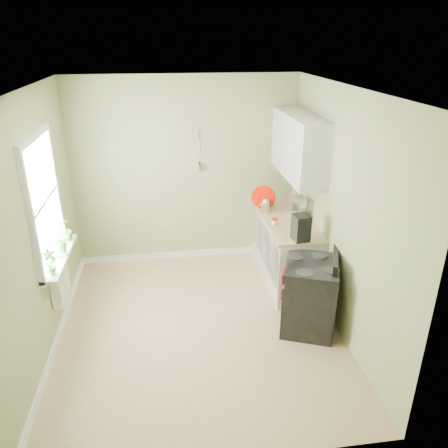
{
  "coord_description": "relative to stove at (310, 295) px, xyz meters",
  "views": [
    {
      "loc": [
        -0.29,
        -4.24,
        3.16
      ],
      "look_at": [
        0.38,
        0.55,
        1.06
      ],
      "focal_mm": 35.0,
      "sensor_mm": 36.0,
      "label": 1
    }
  ],
  "objects": [
    {
      "name": "wall_left",
      "position": [
        -2.89,
        0.16,
        0.93
      ],
      "size": [
        0.02,
        3.6,
        2.7
      ],
      "primitive_type": "cube",
      "color": "#8E9767",
      "rests_on": "floor"
    },
    {
      "name": "upper_cabinets",
      "position": [
        0.15,
        1.26,
        1.43
      ],
      "size": [
        0.35,
        1.4,
        0.8
      ],
      "primitive_type": "cube",
      "color": "silver",
      "rests_on": "wall_right"
    },
    {
      "name": "wall_back",
      "position": [
        -1.28,
        1.97,
        0.93
      ],
      "size": [
        3.2,
        0.02,
        2.7
      ],
      "primitive_type": "cube",
      "color": "#8E9767",
      "rests_on": "floor"
    },
    {
      "name": "jar",
      "position": [
        -0.21,
        0.93,
        0.53
      ],
      "size": [
        0.08,
        0.08,
        0.09
      ],
      "color": "#ACA78B",
      "rests_on": "countertop"
    },
    {
      "name": "window_sill",
      "position": [
        -2.79,
        0.46,
        0.46
      ],
      "size": [
        0.18,
        1.14,
        0.04
      ],
      "primitive_type": "cube",
      "color": "white",
      "rests_on": "wall_left"
    },
    {
      "name": "plant_b",
      "position": [
        -2.78,
        0.57,
        0.63
      ],
      "size": [
        0.16,
        0.19,
        0.3
      ],
      "primitive_type": "imported",
      "rotation": [
        0.0,
        0.0,
        1.73
      ],
      "color": "#2F7B26",
      "rests_on": "window_sill"
    },
    {
      "name": "radiator",
      "position": [
        -2.82,
        0.41,
        0.13
      ],
      "size": [
        0.12,
        0.5,
        0.35
      ],
      "primitive_type": "cube",
      "color": "white",
      "rests_on": "wall_left"
    },
    {
      "name": "window",
      "position": [
        -2.86,
        0.46,
        1.13
      ],
      "size": [
        0.06,
        1.14,
        1.44
      ],
      "color": "white",
      "rests_on": "wall_left"
    },
    {
      "name": "base_cabinets",
      "position": [
        0.02,
        1.16,
        0.01
      ],
      "size": [
        0.6,
        1.6,
        0.87
      ],
      "primitive_type": "cube",
      "color": "silver",
      "rests_on": "floor"
    },
    {
      "name": "red_tray",
      "position": [
        -0.23,
        1.51,
        0.66
      ],
      "size": [
        0.34,
        0.19,
        0.34
      ],
      "primitive_type": "cylinder",
      "rotation": [
        1.45,
        0.0,
        -0.4
      ],
      "color": "#A20E00",
      "rests_on": "countertop"
    },
    {
      "name": "plant_c",
      "position": [
        -2.78,
        0.86,
        0.61
      ],
      "size": [
        0.21,
        0.21,
        0.27
      ],
      "primitive_type": "imported",
      "rotation": [
        0.0,
        0.0,
        4.2
      ],
      "color": "#2F7B26",
      "rests_on": "window_sill"
    },
    {
      "name": "coffee_maker",
      "position": [
        -0.01,
        0.46,
        0.64
      ],
      "size": [
        0.2,
        0.22,
        0.31
      ],
      "color": "black",
      "rests_on": "countertop"
    },
    {
      "name": "wall_utensils",
      "position": [
        -1.08,
        1.94,
        1.14
      ],
      "size": [
        0.02,
        0.14,
        0.58
      ],
      "color": "tan",
      "rests_on": "wall_back"
    },
    {
      "name": "wall_right",
      "position": [
        0.33,
        0.16,
        0.93
      ],
      "size": [
        0.02,
        3.6,
        2.7
      ],
      "primitive_type": "cube",
      "color": "#8E9767",
      "rests_on": "floor"
    },
    {
      "name": "ceiling",
      "position": [
        -1.28,
        0.16,
        2.29
      ],
      "size": [
        3.2,
        3.6,
        0.02
      ],
      "primitive_type": "cube",
      "color": "white",
      "rests_on": "wall_back"
    },
    {
      "name": "stove",
      "position": [
        0.0,
        0.0,
        0.0
      ],
      "size": [
        0.82,
        0.84,
        0.95
      ],
      "color": "black",
      "rests_on": "floor"
    },
    {
      "name": "plant_a",
      "position": [
        -2.78,
        0.03,
        0.63
      ],
      "size": [
        0.19,
        0.18,
        0.3
      ],
      "primitive_type": "imported",
      "rotation": [
        0.0,
        0.0,
        0.61
      ],
      "color": "#2F7B26",
      "rests_on": "window_sill"
    },
    {
      "name": "countertop",
      "position": [
        0.01,
        1.16,
        0.47
      ],
      "size": [
        0.64,
        1.6,
        0.04
      ],
      "primitive_type": "cube",
      "color": "tan",
      "rests_on": "base_cabinets"
    },
    {
      "name": "stand_mixer",
      "position": [
        0.14,
        1.11,
        0.64
      ],
      "size": [
        0.22,
        0.32,
        0.36
      ],
      "color": "#B2B2B7",
      "rests_on": "countertop"
    },
    {
      "name": "kettle",
      "position": [
        -0.23,
        1.37,
        0.59
      ],
      "size": [
        0.2,
        0.12,
        0.2
      ],
      "color": "silver",
      "rests_on": "countertop"
    },
    {
      "name": "floor",
      "position": [
        -1.28,
        0.16,
        -0.43
      ],
      "size": [
        3.2,
        3.6,
        0.02
      ],
      "primitive_type": "cube",
      "color": "tan",
      "rests_on": "ground"
    }
  ]
}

